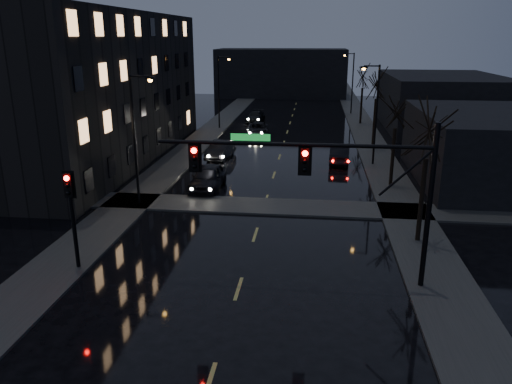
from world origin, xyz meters
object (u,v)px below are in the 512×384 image
(oncoming_car_d, at_px, (255,117))
(oncoming_car_a, at_px, (208,177))
(oncoming_car_c, at_px, (258,129))
(lead_car, at_px, (339,155))
(oncoming_car_b, at_px, (221,150))

(oncoming_car_d, bearing_deg, oncoming_car_a, -83.38)
(oncoming_car_c, height_order, lead_car, lead_car)
(oncoming_car_b, bearing_deg, oncoming_car_a, -77.67)
(oncoming_car_d, distance_m, lead_car, 22.10)
(oncoming_car_a, height_order, oncoming_car_c, oncoming_car_a)
(oncoming_car_b, distance_m, oncoming_car_c, 10.97)
(oncoming_car_a, height_order, oncoming_car_b, oncoming_car_a)
(oncoming_car_c, relative_size, oncoming_car_d, 1.07)
(oncoming_car_a, relative_size, oncoming_car_d, 1.11)
(lead_car, bearing_deg, oncoming_car_a, 45.72)
(oncoming_car_a, xyz_separation_m, oncoming_car_b, (-0.81, 9.10, -0.10))
(oncoming_car_a, xyz_separation_m, oncoming_car_d, (-0.09, 28.45, -0.19))
(oncoming_car_b, height_order, oncoming_car_c, oncoming_car_b)
(oncoming_car_b, relative_size, oncoming_car_d, 1.01)
(oncoming_car_b, bearing_deg, oncoming_car_d, 95.08)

